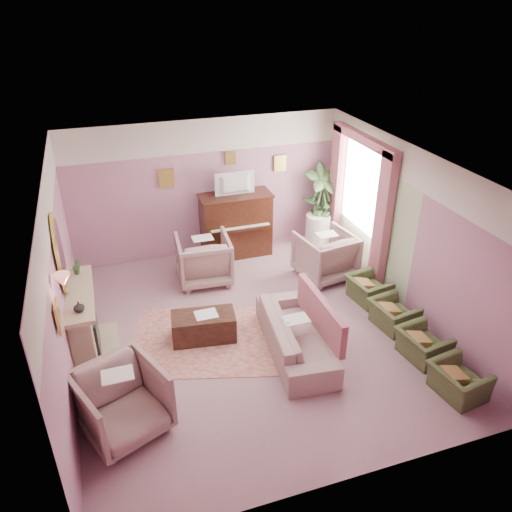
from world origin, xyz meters
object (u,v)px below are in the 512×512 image
object	(u,v)px
piano	(236,226)
television	(236,183)
coffee_table	(204,327)
olive_chair_b	(423,341)
floral_armchair_front	(122,399)
olive_chair_d	(369,286)
floral_armchair_left	(204,257)
floral_armchair_right	(325,253)
sofa	(296,328)
side_table	(318,230)
olive_chair_c	(394,311)
olive_chair_a	(459,377)

from	to	relation	value
piano	television	bearing A→B (deg)	-90.00
coffee_table	olive_chair_b	distance (m)	3.39
floral_armchair_front	olive_chair_d	world-z (taller)	floral_armchair_front
floral_armchair_left	floral_armchair_right	xyz separation A→B (m)	(2.25, -0.59, 0.00)
piano	floral_armchair_front	distance (m)	4.91
piano	sofa	xyz separation A→B (m)	(-0.03, -3.34, -0.24)
olive_chair_b	side_table	xyz separation A→B (m)	(0.05, 3.93, 0.04)
piano	olive_chair_c	size ratio (longest dim) A/B	1.96
piano	olive_chair_d	size ratio (longest dim) A/B	1.96
olive_chair_c	olive_chair_d	size ratio (longest dim) A/B	1.00
floral_armchair_left	olive_chair_a	distance (m)	4.85
olive_chair_a	olive_chair_c	world-z (taller)	same
floral_armchair_right	side_table	size ratio (longest dim) A/B	1.45
coffee_table	sofa	xyz separation A→B (m)	(1.28, -0.73, 0.19)
sofa	television	bearing A→B (deg)	89.49
floral_armchair_left	piano	bearing A→B (deg)	43.57
olive_chair_d	television	bearing A→B (deg)	125.70
coffee_table	floral_armchair_left	world-z (taller)	floral_armchair_left
television	olive_chair_c	distance (m)	3.89
coffee_table	floral_armchair_right	bearing A→B (deg)	23.76
sofa	olive_chair_d	world-z (taller)	sofa
television	sofa	size ratio (longest dim) A/B	0.39
coffee_table	side_table	world-z (taller)	side_table
olive_chair_b	floral_armchair_left	bearing A→B (deg)	128.79
piano	floral_armchair_front	world-z (taller)	piano
sofa	side_table	distance (m)	3.65
floral_armchair_left	olive_chair_d	distance (m)	3.08
olive_chair_c	television	bearing A→B (deg)	118.20
television	side_table	world-z (taller)	television
sofa	olive_chair_c	world-z (taller)	sofa
coffee_table	side_table	distance (m)	3.93
television	side_table	bearing A→B (deg)	-3.78
sofa	olive_chair_b	distance (m)	1.92
sofa	floral_armchair_front	distance (m)	2.76
sofa	floral_armchair_left	distance (m)	2.64
television	olive_chair_c	size ratio (longest dim) A/B	1.12
piano	floral_armchair_right	size ratio (longest dim) A/B	1.38
floral_armchair_left	floral_armchair_front	bearing A→B (deg)	-118.74
television	olive_chair_d	world-z (taller)	television
floral_armchair_right	olive_chair_b	world-z (taller)	floral_armchair_right
piano	side_table	size ratio (longest dim) A/B	2.00
television	sofa	distance (m)	3.49
olive_chair_c	olive_chair_d	distance (m)	0.82
sofa	floral_armchair_front	xyz separation A→B (m)	(-2.65, -0.78, 0.09)
coffee_table	side_table	size ratio (longest dim) A/B	1.43
sofa	olive_chair_a	size ratio (longest dim) A/B	2.88
floral_armchair_right	floral_armchair_front	distance (m)	4.85
floral_armchair_right	olive_chair_d	xyz separation A→B (m)	(0.37, -1.03, -0.20)
floral_armchair_right	olive_chair_a	bearing A→B (deg)	-83.94
olive_chair_d	sofa	bearing A→B (deg)	-153.54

